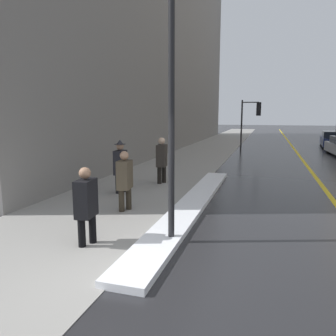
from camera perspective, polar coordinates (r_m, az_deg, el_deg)
ground_plane at (r=5.29m, az=-8.92°, el=-18.38°), size 160.00×160.00×0.00m
sidewalk_slab at (r=19.78m, az=4.82°, el=2.11°), size 4.00×80.00×0.01m
road_centre_stripe at (r=19.45m, az=22.38°, el=1.32°), size 0.16×80.00×0.00m
snow_bank_curb at (r=8.96m, az=4.27°, el=-6.21°), size 0.75×9.23×0.12m
building_facade_left at (r=26.46m, az=-3.90°, el=21.54°), size 6.00×36.00×16.20m
lamp_post at (r=6.07m, az=0.61°, el=14.75°), size 0.28×0.28×5.08m
traffic_light_near at (r=23.30m, az=14.48°, el=9.03°), size 1.31×0.38×3.44m
pedestrian_nearside at (r=6.30m, az=-14.08°, el=-5.86°), size 0.34×0.51×1.50m
pedestrian_with_shoulder_bag at (r=8.40m, az=-7.52°, el=-1.74°), size 0.35×0.73×1.55m
pedestrian_in_fedora at (r=10.34m, az=-8.29°, el=0.67°), size 0.36×0.55×1.69m
pedestrian_in_glasses at (r=11.68m, az=-1.10°, el=1.73°), size 0.37×0.57×1.66m
parked_car_navy at (r=28.25m, az=26.91°, el=4.45°), size 2.15×4.95×1.22m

